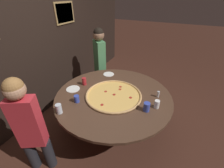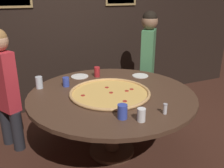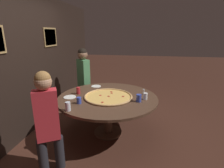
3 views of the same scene
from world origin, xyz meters
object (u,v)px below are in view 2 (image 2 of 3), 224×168
object	(u,v)px
giant_pizza	(110,93)
drink_cup_centre_back	(97,72)
diner_far_left	(148,57)
drink_cup_front_edge	(122,112)
drink_cup_far_right	(39,82)
drink_cup_far_left	(66,82)
condiment_shaker	(165,109)
white_plate_right_side	(140,76)
white_plate_beside_cup	(80,76)
drink_cup_near_left	(141,115)
diner_side_left	(5,84)
dining_table	(112,102)

from	to	relation	value
giant_pizza	drink_cup_centre_back	distance (m)	0.60
giant_pizza	diner_far_left	distance (m)	1.23
drink_cup_front_edge	drink_cup_far_right	bearing A→B (deg)	117.89
drink_cup_far_left	condiment_shaker	bearing A→B (deg)	-58.48
white_plate_right_side	white_plate_beside_cup	bearing A→B (deg)	157.98
drink_cup_near_left	drink_cup_front_edge	bearing A→B (deg)	138.00
drink_cup_near_left	white_plate_right_side	size ratio (longest dim) A/B	0.57
white_plate_beside_cup	diner_side_left	size ratio (longest dim) A/B	0.16
drink_cup_far_right	drink_cup_centre_back	distance (m)	0.74
drink_cup_near_left	diner_far_left	xyz separation A→B (m)	(0.94, 1.43, 0.06)
diner_side_left	white_plate_beside_cup	bearing A→B (deg)	-115.19
drink_cup_far_left	drink_cup_near_left	bearing A→B (deg)	-70.73
drink_cup_far_right	dining_table	bearing A→B (deg)	-33.83
drink_cup_centre_back	diner_far_left	xyz separation A→B (m)	(0.86, 0.19, 0.05)
drink_cup_far_left	white_plate_beside_cup	bearing A→B (deg)	47.49
condiment_shaker	drink_cup_far_left	bearing A→B (deg)	121.52
dining_table	drink_cup_far_left	distance (m)	0.58
condiment_shaker	giant_pizza	bearing A→B (deg)	113.11
drink_cup_front_edge	drink_cup_centre_back	bearing A→B (deg)	80.08
white_plate_beside_cup	drink_cup_front_edge	bearing A→B (deg)	-89.66
giant_pizza	white_plate_beside_cup	world-z (taller)	giant_pizza
drink_cup_centre_back	white_plate_right_side	size ratio (longest dim) A/B	0.63
dining_table	giant_pizza	xyz separation A→B (m)	(-0.03, -0.02, 0.12)
diner_side_left	drink_cup_near_left	bearing A→B (deg)	-170.80
dining_table	drink_cup_far_right	bearing A→B (deg)	146.17
drink_cup_far_left	white_plate_right_side	distance (m)	0.96
drink_cup_far_left	diner_far_left	bearing A→B (deg)	15.66
condiment_shaker	drink_cup_near_left	bearing A→B (deg)	-173.19
drink_cup_front_edge	diner_far_left	bearing A→B (deg)	51.10
drink_cup_far_left	white_plate_beside_cup	size ratio (longest dim) A/B	0.48
drink_cup_front_edge	drink_cup_near_left	world-z (taller)	drink_cup_front_edge
drink_cup_near_left	drink_cup_far_right	bearing A→B (deg)	120.37
drink_cup_front_edge	condiment_shaker	world-z (taller)	drink_cup_front_edge
dining_table	drink_cup_far_right	distance (m)	0.84
drink_cup_near_left	condiment_shaker	size ratio (longest dim) A/B	1.20
white_plate_beside_cup	white_plate_right_side	bearing A→B (deg)	-22.02
white_plate_beside_cup	diner_far_left	world-z (taller)	diner_far_left
white_plate_right_side	giant_pizza	bearing A→B (deg)	-147.06
drink_cup_far_right	white_plate_right_side	size ratio (longest dim) A/B	0.66
drink_cup_far_right	drink_cup_front_edge	distance (m)	1.14
diner_far_left	drink_cup_front_edge	bearing A→B (deg)	0.89
dining_table	drink_cup_front_edge	bearing A→B (deg)	-104.87
giant_pizza	drink_cup_near_left	distance (m)	0.65
white_plate_right_side	drink_cup_centre_back	bearing A→B (deg)	158.28
dining_table	drink_cup_centre_back	bearing A→B (deg)	85.03
giant_pizza	drink_cup_far_left	world-z (taller)	drink_cup_far_left
condiment_shaker	diner_far_left	bearing A→B (deg)	63.99
drink_cup_far_right	drink_cup_front_edge	bearing A→B (deg)	-62.11
drink_cup_far_left	diner_side_left	bearing A→B (deg)	163.08
giant_pizza	drink_cup_centre_back	world-z (taller)	drink_cup_centre_back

